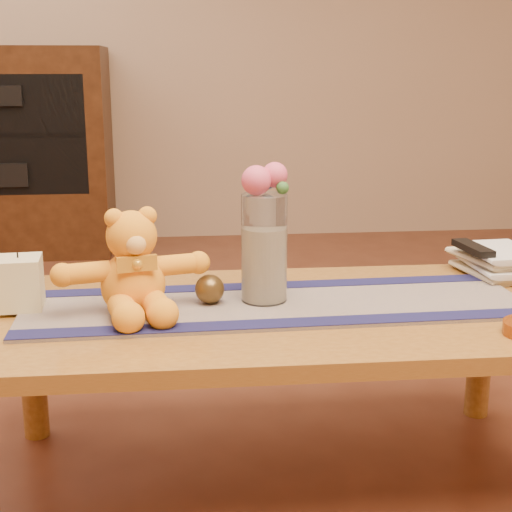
{
  "coord_description": "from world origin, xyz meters",
  "views": [
    {
      "loc": [
        -0.22,
        -1.69,
        1.02
      ],
      "look_at": [
        -0.05,
        0.0,
        0.58
      ],
      "focal_mm": 52.67,
      "sensor_mm": 36.0,
      "label": 1
    }
  ],
  "objects": [
    {
      "name": "rose_right",
      "position": [
        -0.0,
        0.05,
        0.76
      ],
      "size": [
        0.06,
        0.06,
        0.06
      ],
      "primitive_type": "sphere",
      "color": "#DB4D70",
      "rests_on": "glass_vase"
    },
    {
      "name": "leaf_sprig",
      "position": [
        0.01,
        0.02,
        0.74
      ],
      "size": [
        0.03,
        0.03,
        0.03
      ],
      "primitive_type": "sphere",
      "color": "#33662D",
      "rests_on": "glass_vase"
    },
    {
      "name": "blue_flower_back",
      "position": [
        -0.02,
        0.08,
        0.75
      ],
      "size": [
        0.04,
        0.04,
        0.04
      ],
      "primitive_type": "sphere",
      "color": "#536BB4",
      "rests_on": "glass_vase"
    },
    {
      "name": "teddy_bear",
      "position": [
        -0.34,
        -0.01,
        0.57
      ],
      "size": [
        0.4,
        0.35,
        0.23
      ],
      "primitive_type": null,
      "rotation": [
        0.0,
        0.0,
        0.25
      ],
      "color": "orange",
      "rests_on": "persian_runner"
    },
    {
      "name": "potpourri_fill",
      "position": [
        -0.03,
        0.04,
        0.55
      ],
      "size": [
        0.09,
        0.09,
        0.18
      ],
      "primitive_type": "cylinder",
      "color": "beige",
      "rests_on": "glass_vase"
    },
    {
      "name": "book_top",
      "position": [
        0.56,
        0.21,
        0.52
      ],
      "size": [
        0.18,
        0.24,
        0.02
      ],
      "primitive_type": "imported",
      "rotation": [
        0.0,
        0.0,
        0.07
      ],
      "color": "beige",
      "rests_on": "book_upper"
    },
    {
      "name": "rose_left",
      "position": [
        -0.05,
        0.03,
        0.75
      ],
      "size": [
        0.07,
        0.07,
        0.07
      ],
      "primitive_type": "sphere",
      "color": "#DB4D70",
      "rests_on": "glass_vase"
    },
    {
      "name": "table_leg_bl",
      "position": [
        -0.64,
        0.29,
        0.21
      ],
      "size": [
        0.07,
        0.07,
        0.41
      ],
      "primitive_type": "cylinder",
      "color": "brown",
      "rests_on": "floor"
    },
    {
      "name": "bronze_ball",
      "position": [
        -0.16,
        0.03,
        0.49
      ],
      "size": [
        0.08,
        0.08,
        0.07
      ],
      "primitive_type": "sphere",
      "rotation": [
        0.0,
        0.0,
        -0.1
      ],
      "color": "#503A1A",
      "rests_on": "persian_runner"
    },
    {
      "name": "runner_border_near",
      "position": [
        0.0,
        -0.13,
        0.46
      ],
      "size": [
        1.2,
        0.09,
        0.0
      ],
      "primitive_type": "cube",
      "rotation": [
        0.0,
        0.0,
        0.03
      ],
      "color": "#161643",
      "rests_on": "persian_runner"
    },
    {
      "name": "table_leg_br",
      "position": [
        0.64,
        0.29,
        0.21
      ],
      "size": [
        0.07,
        0.07,
        0.41
      ],
      "primitive_type": "cylinder",
      "color": "brown",
      "rests_on": "floor"
    },
    {
      "name": "candle_wick",
      "position": [
        -0.6,
        0.04,
        0.59
      ],
      "size": [
        0.0,
        0.0,
        0.01
      ],
      "primitive_type": "cylinder",
      "rotation": [
        0.0,
        0.0,
        0.07
      ],
      "color": "black",
      "rests_on": "pillar_candle"
    },
    {
      "name": "persian_runner",
      "position": [
        -0.0,
        0.01,
        0.45
      ],
      "size": [
        1.21,
        0.38,
        0.01
      ],
      "primitive_type": "cube",
      "rotation": [
        0.0,
        0.0,
        0.03
      ],
      "color": "#1C1946",
      "rests_on": "coffee_table_top"
    },
    {
      "name": "book_bottom",
      "position": [
        0.56,
        0.21,
        0.46
      ],
      "size": [
        0.2,
        0.25,
        0.02
      ],
      "primitive_type": "imported",
      "rotation": [
        0.0,
        0.0,
        0.18
      ],
      "color": "beige",
      "rests_on": "coffee_table_top"
    },
    {
      "name": "book_upper",
      "position": [
        0.55,
        0.21,
        0.5
      ],
      "size": [
        0.21,
        0.25,
        0.02
      ],
      "primitive_type": "imported",
      "rotation": [
        0.0,
        0.0,
        0.23
      ],
      "color": "beige",
      "rests_on": "book_lower"
    },
    {
      "name": "blue_flower_side",
      "position": [
        -0.06,
        0.06,
        0.74
      ],
      "size": [
        0.04,
        0.04,
        0.04
      ],
      "primitive_type": "sphere",
      "color": "#536BB4",
      "rests_on": "glass_vase"
    },
    {
      "name": "glass_vase",
      "position": [
        -0.03,
        0.04,
        0.59
      ],
      "size": [
        0.11,
        0.11,
        0.26
      ],
      "primitive_type": "cylinder",
      "color": "silver",
      "rests_on": "persian_runner"
    },
    {
      "name": "pillar_candle",
      "position": [
        -0.6,
        0.04,
        0.52
      ],
      "size": [
        0.11,
        0.11,
        0.12
      ],
      "primitive_type": "cube",
      "rotation": [
        0.0,
        0.0,
        0.07
      ],
      "color": "beige",
      "rests_on": "persian_runner"
    },
    {
      "name": "coffee_table_top",
      "position": [
        0.0,
        0.0,
        0.43
      ],
      "size": [
        1.4,
        0.7,
        0.04
      ],
      "primitive_type": "cube",
      "color": "brown",
      "rests_on": "floor"
    },
    {
      "name": "tv_remote",
      "position": [
        0.56,
        0.2,
        0.54
      ],
      "size": [
        0.06,
        0.16,
        0.02
      ],
      "primitive_type": "cube",
      "rotation": [
        0.0,
        0.0,
        0.12
      ],
      "color": "black",
      "rests_on": "book_top"
    },
    {
      "name": "book_lower",
      "position": [
        0.56,
        0.21,
        0.48
      ],
      "size": [
        0.17,
        0.23,
        0.02
      ],
      "primitive_type": "imported",
      "rotation": [
        0.0,
        0.0,
        0.04
      ],
      "color": "beige",
      "rests_on": "book_bottom"
    },
    {
      "name": "runner_border_far",
      "position": [
        -0.0,
        0.16,
        0.46
      ],
      "size": [
        1.2,
        0.09,
        0.0
      ],
      "primitive_type": "cube",
      "rotation": [
        0.0,
        0.0,
        0.03
      ],
      "color": "#161643",
      "rests_on": "persian_runner"
    },
    {
      "name": "wall_back",
      "position": [
        0.0,
        2.75,
        1.35
      ],
      "size": [
        5.5,
        0.0,
        5.5
      ],
      "primitive_type": "plane",
      "rotation": [
        1.57,
        0.0,
        0.0
      ],
      "color": "tan",
      "rests_on": "floor"
    },
    {
      "name": "floor",
      "position": [
        0.0,
        0.0,
        0.0
      ],
      "size": [
        5.5,
        5.5,
        0.0
      ],
      "primitive_type": "plane",
      "color": "#4E2416",
      "rests_on": "ground"
    }
  ]
}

